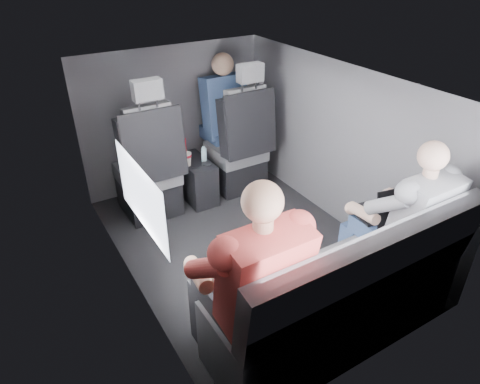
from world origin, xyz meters
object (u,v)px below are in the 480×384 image
center_console (196,180)px  laptop_white (227,268)px  rear_bench (340,299)px  front_seat_right (239,151)px  laptop_black (387,209)px  passenger_front_right (224,108)px  passenger_rear_right (401,221)px  soda_cup (187,158)px  water_bottle (204,155)px  front_seat_left (150,174)px  passenger_rear_left (249,281)px

center_console → laptop_white: (-0.62, -1.69, 0.43)m
rear_bench → front_seat_right: bearing=76.7°
laptop_black → passenger_front_right: 1.95m
laptop_white → passenger_rear_right: passenger_rear_right is taller
laptop_white → laptop_black: size_ratio=1.03×
soda_cup → water_bottle: 0.17m
front_seat_right → front_seat_left: bearing=180.0°
rear_bench → laptop_white: bearing=157.4°
laptop_black → passenger_front_right: size_ratio=0.46×
passenger_rear_left → rear_bench: bearing=-9.2°
front_seat_left → laptop_white: front_seat_left is taller
front_seat_left → passenger_rear_left: bearing=-94.2°
front_seat_left → rear_bench: (0.45, -1.90, -0.09)m
front_seat_right → passenger_rear_left: bearing=-119.7°
rear_bench → laptop_white: (-0.62, 0.26, 0.33)m
soda_cup → passenger_rear_left: (-0.48, -1.80, 0.18)m
rear_bench → laptop_white: size_ratio=4.04×
passenger_rear_left → passenger_rear_right: (1.14, 0.00, -0.03)m
water_bottle → laptop_black: laptop_black is taller
front_seat_right → rear_bench: size_ratio=0.79×
front_seat_left → laptop_black: bearing=-59.0°
front_seat_right → laptop_black: (0.11, -1.68, 0.23)m
passenger_rear_left → passenger_front_right: 2.30m
laptop_black → soda_cup: bearing=111.5°
water_bottle → passenger_rear_left: bearing=-109.9°
front_seat_right → water_bottle: bearing=-177.4°
laptop_black → passenger_rear_left: bearing=-173.6°
passenger_front_right → rear_bench: bearing=-101.3°
water_bottle → rear_bench: bearing=-92.0°
laptop_black → center_console: bearing=108.0°
passenger_rear_left → passenger_rear_right: 1.14m
water_bottle → laptop_black: 1.74m
front_seat_right → soda_cup: bearing=-179.0°
rear_bench → passenger_rear_left: size_ratio=1.26×
water_bottle → laptop_black: size_ratio=0.37×
passenger_front_right → water_bottle: bearing=-143.0°
passenger_rear_left → passenger_front_right: (1.01, 2.07, 0.11)m
passenger_front_right → front_seat_right: bearing=-86.0°
front_seat_right → laptop_white: size_ratio=3.20×
rear_bench → soda_cup: 1.90m
center_console → rear_bench: (-0.00, -1.94, 0.11)m
passenger_rear_right → passenger_front_right: 2.07m
front_seat_right → passenger_rear_left: passenger_rear_left is taller
water_bottle → passenger_front_right: passenger_front_right is taller
front_seat_right → passenger_rear_left: 2.10m
rear_bench → soda_cup: rear_bench is taller
soda_cup → laptop_black: (0.66, -1.67, 0.17)m
front_seat_right → center_console: front_seat_right is taller
front_seat_left → passenger_rear_left: (-0.13, -1.81, 0.25)m
water_bottle → passenger_rear_right: passenger_rear_right is taller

